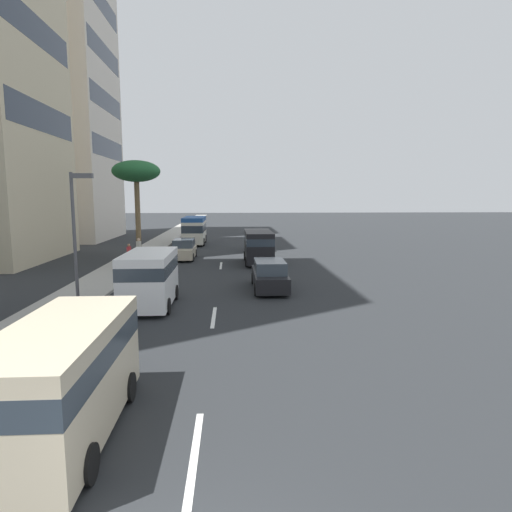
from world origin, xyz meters
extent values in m
plane|color=#26282B|center=(31.50, 0.00, 0.00)|extent=(198.00, 198.00, 0.00)
cube|color=#9E9B93|center=(31.50, 6.99, 0.07)|extent=(162.00, 2.86, 0.15)
cube|color=silver|center=(3.56, 0.00, 0.01)|extent=(3.20, 0.16, 0.01)
cube|color=silver|center=(13.43, 0.00, 0.01)|extent=(3.20, 0.16, 0.01)
cube|color=silver|center=(27.17, 0.00, 0.01)|extent=(3.20, 0.16, 0.01)
cube|color=black|center=(18.86, -2.85, 0.58)|extent=(4.79, 1.74, 0.80)
cube|color=#38424C|center=(18.62, -2.85, 1.30)|extent=(2.63, 1.60, 0.66)
cylinder|color=black|center=(20.35, -2.05, 0.32)|extent=(0.64, 0.22, 0.64)
cylinder|color=black|center=(20.35, -3.65, 0.32)|extent=(0.64, 0.22, 0.64)
cylinder|color=black|center=(17.38, -2.05, 0.32)|extent=(0.64, 0.22, 0.64)
cylinder|color=black|center=(17.38, -3.65, 0.32)|extent=(0.64, 0.22, 0.64)
cube|color=silver|center=(41.80, 3.11, 1.35)|extent=(6.04, 2.14, 2.25)
cube|color=#1E4C93|center=(41.80, 3.11, 2.69)|extent=(6.04, 2.14, 0.43)
cube|color=#28333D|center=(41.80, 3.11, 1.78)|extent=(6.06, 2.15, 0.75)
cylinder|color=black|center=(40.05, 2.10, 0.42)|extent=(0.84, 0.26, 0.84)
cylinder|color=black|center=(40.05, 4.13, 0.42)|extent=(0.84, 0.26, 0.84)
cylinder|color=black|center=(43.56, 2.10, 0.42)|extent=(0.84, 0.26, 0.84)
cylinder|color=black|center=(43.56, 4.13, 0.42)|extent=(0.84, 0.26, 0.84)
cube|color=black|center=(28.19, -2.84, 1.33)|extent=(5.30, 1.99, 2.26)
cube|color=#2D3842|center=(28.19, -2.84, 1.83)|extent=(5.31, 1.99, 0.54)
cylinder|color=black|center=(29.78, -1.89, 0.36)|extent=(0.72, 0.24, 0.72)
cylinder|color=black|center=(29.78, -3.78, 0.36)|extent=(0.72, 0.24, 0.72)
cylinder|color=black|center=(26.60, -1.89, 0.36)|extent=(0.72, 0.24, 0.72)
cylinder|color=black|center=(26.60, -3.78, 0.36)|extent=(0.72, 0.24, 0.72)
cube|color=white|center=(35.86, -3.30, 0.60)|extent=(4.02, 1.88, 0.85)
cube|color=#38424C|center=(35.66, -3.30, 1.37)|extent=(2.21, 1.73, 0.69)
cylinder|color=black|center=(37.11, -2.44, 0.32)|extent=(0.64, 0.22, 0.64)
cylinder|color=black|center=(37.11, -4.17, 0.32)|extent=(0.64, 0.22, 0.64)
cylinder|color=black|center=(34.61, -2.44, 0.32)|extent=(0.64, 0.22, 0.64)
cylinder|color=black|center=(34.61, -4.17, 0.32)|extent=(0.64, 0.22, 0.64)
cube|color=beige|center=(30.79, 3.09, 0.57)|extent=(4.46, 1.75, 0.79)
cube|color=#38424C|center=(31.02, 3.09, 1.29)|extent=(2.45, 1.61, 0.65)
cylinder|color=black|center=(29.41, 2.28, 0.32)|extent=(0.64, 0.22, 0.64)
cylinder|color=black|center=(29.41, 3.89, 0.32)|extent=(0.64, 0.22, 0.64)
cylinder|color=black|center=(32.18, 2.28, 0.32)|extent=(0.64, 0.22, 0.64)
cylinder|color=black|center=(32.18, 3.89, 0.32)|extent=(0.64, 0.22, 0.64)
cube|color=white|center=(15.37, 3.00, 1.37)|extent=(4.61, 2.05, 2.34)
cube|color=#2D3842|center=(15.37, 3.00, 1.88)|extent=(4.62, 2.05, 0.56)
cylinder|color=black|center=(13.99, 2.03, 0.36)|extent=(0.72, 0.24, 0.72)
cylinder|color=black|center=(13.99, 3.97, 0.36)|extent=(0.72, 0.24, 0.72)
cylinder|color=black|center=(16.75, 2.03, 0.36)|extent=(0.72, 0.24, 0.72)
cylinder|color=black|center=(16.75, 3.97, 0.36)|extent=(0.72, 0.24, 0.72)
cube|color=beige|center=(4.37, 2.79, 1.33)|extent=(5.24, 2.03, 2.25)
cube|color=#2D3842|center=(4.37, 2.79, 1.82)|extent=(5.25, 2.03, 0.54)
cylinder|color=black|center=(2.80, 1.83, 0.36)|extent=(0.72, 0.24, 0.72)
cylinder|color=black|center=(5.94, 1.83, 0.36)|extent=(0.72, 0.24, 0.72)
cylinder|color=black|center=(5.94, 3.75, 0.36)|extent=(0.72, 0.24, 0.72)
cylinder|color=navy|center=(28.92, 6.32, 0.58)|extent=(0.14, 0.14, 0.85)
cylinder|color=navy|center=(29.08, 6.32, 0.58)|extent=(0.14, 0.14, 0.85)
cube|color=beige|center=(29.00, 6.32, 1.34)|extent=(0.34, 0.39, 0.67)
sphere|color=beige|center=(29.00, 6.32, 1.79)|extent=(0.23, 0.23, 0.23)
cylinder|color=beige|center=(26.48, 6.50, 0.54)|extent=(0.14, 0.14, 0.77)
cylinder|color=beige|center=(26.64, 6.50, 0.54)|extent=(0.14, 0.14, 0.77)
cube|color=red|center=(26.56, 6.50, 1.23)|extent=(0.35, 0.26, 0.61)
sphere|color=#9E7251|center=(26.56, 6.50, 1.64)|extent=(0.21, 0.21, 0.21)
cylinder|color=brown|center=(32.22, 6.98, 3.35)|extent=(0.42, 0.42, 6.39)
ellipsoid|color=#236033|center=(32.22, 6.98, 7.13)|extent=(3.91, 3.91, 1.76)
cylinder|color=#4C4C51|center=(14.48, 5.96, 3.12)|extent=(0.14, 0.14, 5.94)
cube|color=#4C4C51|center=(14.48, 5.51, 5.94)|extent=(0.24, 0.90, 0.20)
cube|color=#2D3847|center=(30.80, 13.59, 11.04)|extent=(11.65, 0.08, 2.19)
cube|color=#2D3847|center=(30.80, 13.59, 17.35)|extent=(11.65, 0.08, 2.19)
cube|color=silver|center=(48.73, 19.63, 22.20)|extent=(13.47, 12.16, 44.40)
cube|color=#2D3847|center=(48.73, 13.59, 10.66)|extent=(12.39, 0.08, 2.22)
cube|color=#2D3847|center=(48.73, 13.59, 15.98)|extent=(12.39, 0.08, 2.22)
cube|color=#2D3847|center=(48.73, 13.59, 21.31)|extent=(12.39, 0.08, 2.22)
cube|color=#2D3847|center=(48.73, 13.59, 26.64)|extent=(12.39, 0.08, 2.22)
camera|label=1|loc=(-4.47, -0.76, 5.08)|focal=30.41mm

